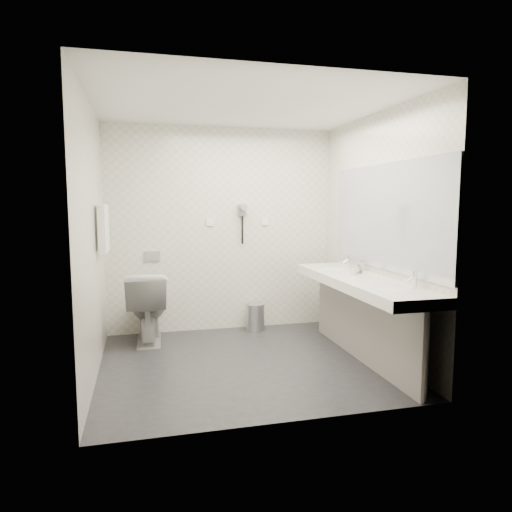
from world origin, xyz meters
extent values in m
plane|color=#222327|center=(0.00, 0.00, 0.00)|extent=(2.80, 2.80, 0.00)
plane|color=white|center=(0.00, 0.00, 2.50)|extent=(2.80, 2.80, 0.00)
plane|color=silver|center=(0.00, 1.30, 1.25)|extent=(2.80, 0.00, 2.80)
plane|color=silver|center=(0.00, -1.30, 1.25)|extent=(2.80, 0.00, 2.80)
plane|color=silver|center=(-1.40, 0.00, 1.25)|extent=(0.00, 2.60, 2.60)
plane|color=silver|center=(1.40, 0.00, 1.25)|extent=(0.00, 2.60, 2.60)
cube|color=white|center=(1.12, -0.20, 0.80)|extent=(0.55, 2.20, 0.10)
cube|color=gray|center=(1.15, -0.20, 0.38)|extent=(0.03, 2.15, 0.75)
cylinder|color=silver|center=(1.18, -1.24, 0.38)|extent=(0.06, 0.06, 0.75)
cylinder|color=silver|center=(1.18, 0.84, 0.38)|extent=(0.06, 0.06, 0.75)
cube|color=#B2BCC6|center=(1.39, -0.20, 1.45)|extent=(0.02, 2.20, 1.05)
ellipsoid|color=white|center=(1.12, -0.85, 0.83)|extent=(0.40, 0.31, 0.05)
ellipsoid|color=white|center=(1.12, 0.45, 0.83)|extent=(0.40, 0.31, 0.05)
cylinder|color=silver|center=(1.32, -0.85, 0.92)|extent=(0.04, 0.04, 0.15)
cylinder|color=silver|center=(1.32, 0.45, 0.92)|extent=(0.04, 0.04, 0.15)
imported|color=beige|center=(1.12, -0.09, 0.90)|extent=(0.07, 0.07, 0.11)
imported|color=beige|center=(1.23, 0.03, 0.90)|extent=(0.11, 0.11, 0.10)
cylinder|color=silver|center=(1.23, 0.02, 0.90)|extent=(0.07, 0.07, 0.10)
cylinder|color=silver|center=(1.33, 0.19, 0.91)|extent=(0.06, 0.06, 0.12)
imported|color=white|center=(-0.93, 0.95, 0.41)|extent=(0.49, 0.82, 0.82)
cube|color=#B2B5BA|center=(-0.85, 1.29, 0.95)|extent=(0.18, 0.02, 0.12)
cylinder|color=#B2B5BA|center=(0.38, 1.11, 0.16)|extent=(0.25, 0.25, 0.32)
cylinder|color=#B2B5BA|center=(0.38, 1.11, 0.33)|extent=(0.23, 0.23, 0.02)
cylinder|color=silver|center=(-1.35, 0.55, 1.55)|extent=(0.02, 0.62, 0.02)
cube|color=white|center=(-1.34, 0.41, 1.33)|extent=(0.07, 0.24, 0.48)
cube|color=white|center=(-1.34, 0.69, 1.33)|extent=(0.07, 0.24, 0.48)
cube|color=gray|center=(0.25, 1.27, 1.50)|extent=(0.10, 0.04, 0.14)
cylinder|color=gray|center=(0.25, 1.20, 1.53)|extent=(0.08, 0.14, 0.08)
cylinder|color=black|center=(0.25, 1.26, 1.25)|extent=(0.02, 0.02, 0.35)
cube|color=white|center=(-0.15, 1.29, 1.35)|extent=(0.09, 0.02, 0.09)
cube|color=white|center=(0.55, 1.29, 1.35)|extent=(0.09, 0.02, 0.09)
camera|label=1|loc=(-0.96, -4.33, 1.58)|focal=32.25mm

